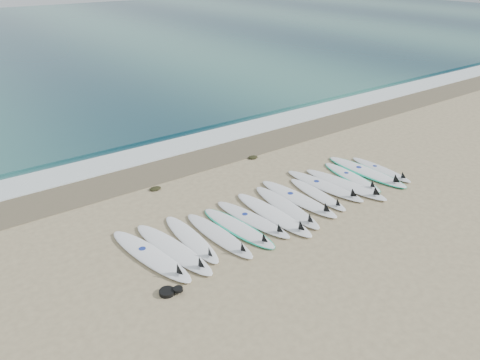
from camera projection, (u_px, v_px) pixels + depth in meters
ground at (284, 206)px, 12.66m from camera, size 120.00×120.00×0.00m
ocean at (8, 42)px, 36.22m from camera, size 120.00×55.00×0.03m
wet_sand_band at (203, 158)px, 15.63m from camera, size 120.00×1.80×0.01m
foam_band at (182, 145)px, 16.64m from camera, size 120.00×1.40×0.04m
wave_crest at (162, 133)px, 17.71m from camera, size 120.00×1.00×0.10m
surfboard_0 at (152, 256)px, 10.46m from camera, size 1.05×2.90×0.36m
surfboard_1 at (174, 250)px, 10.70m from camera, size 0.93×2.85×0.36m
surfboard_2 at (192, 239)px, 11.09m from camera, size 0.62×2.48×0.32m
surfboard_3 at (220, 236)px, 11.23m from camera, size 0.65×2.57×0.33m
surfboard_4 at (239, 228)px, 11.56m from camera, size 0.87×2.58×0.32m
surfboard_5 at (254, 220)px, 11.91m from camera, size 0.87×2.60×0.33m
surfboard_6 at (274, 215)px, 12.12m from camera, size 0.66×2.87×0.37m
surfboard_7 at (288, 207)px, 12.48m from camera, size 0.80×2.78×0.35m
surfboard_8 at (299, 199)px, 12.90m from camera, size 0.74×2.85×0.36m
surfboard_9 at (318, 195)px, 13.16m from camera, size 0.66×2.35×0.30m
surfboard_10 at (326, 186)px, 13.62m from camera, size 0.86×2.81×0.35m
surfboard_11 at (347, 185)px, 13.69m from camera, size 0.94×2.88×0.36m
surfboard_12 at (352, 177)px, 14.20m from camera, size 0.84×2.45×0.30m
surfboard_13 at (367, 172)px, 14.52m from camera, size 0.80×2.95×0.37m
surfboard_14 at (382, 170)px, 14.67m from camera, size 0.55×2.31×0.29m
seaweed_near at (155, 188)px, 13.54m from camera, size 0.34×0.27×0.07m
seaweed_far at (253, 157)px, 15.61m from camera, size 0.34×0.27×0.07m
leash_coil at (169, 291)px, 9.39m from camera, size 0.46×0.36×0.11m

